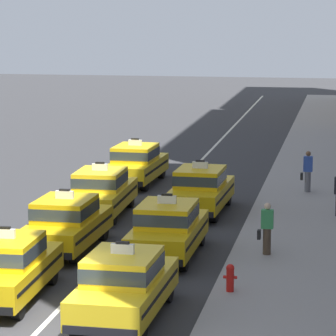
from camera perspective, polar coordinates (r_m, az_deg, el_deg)
The scene contains 13 objects.
ground_plane at distance 23.57m, azimuth -7.60°, elevation -9.40°, with size 160.00×160.00×0.00m, color #353538.
lane_stripe_left_right at distance 42.46m, azimuth 0.71°, elevation -0.81°, with size 0.14×80.00×0.01m, color silver.
sidewalk_curb at distance 36.98m, azimuth 7.98°, elevation -2.34°, with size 4.00×90.00×0.15m, color #9E9993.
taxi_left_nearest at distance 26.02m, azimuth -9.21°, elevation -5.59°, with size 1.94×4.61×1.96m.
taxi_left_second at distance 30.85m, azimuth -5.84°, elevation -3.14°, with size 1.90×4.59×1.96m.
taxi_left_third at distance 35.81m, azimuth -3.86°, elevation -1.34°, with size 1.91×4.59×1.96m.
taxi_left_fourth at distance 41.89m, azimuth -1.85°, elevation 0.26°, with size 1.98×4.62×1.96m.
taxi_right_nearest at distance 24.18m, azimuth -2.54°, elevation -6.65°, with size 1.90×4.59×1.96m.
taxi_right_second at distance 29.95m, azimuth -0.02°, elevation -3.47°, with size 1.85×4.57×1.96m.
taxi_right_third at distance 36.19m, azimuth 1.87°, elevation -1.21°, with size 1.95×4.61×1.96m.
pedestrian_mid_block at distance 29.83m, azimuth 5.66°, elevation -3.47°, with size 0.47×0.24×1.57m.
pedestrian_by_storefront at distance 39.78m, azimuth 7.98°, elevation -0.20°, with size 0.47×0.24×1.63m.
fire_hydrant at distance 26.09m, azimuth 3.57°, elevation -6.20°, with size 0.36×0.22×0.73m.
Camera 1 is at (7.00, -21.18, 7.60)m, focal length 106.74 mm.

